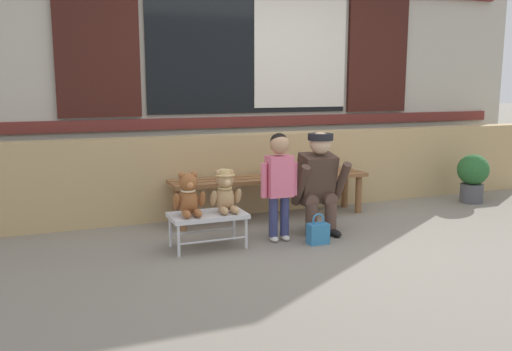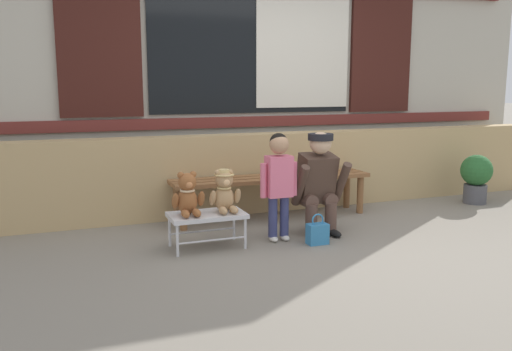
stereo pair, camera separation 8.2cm
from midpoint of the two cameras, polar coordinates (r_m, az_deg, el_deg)
ground_plane at (r=4.71m, az=8.27°, el=-7.35°), size 60.00×60.00×0.00m
brick_low_wall at (r=5.86m, az=1.58°, el=0.40°), size 7.37×0.25×0.85m
shop_facade at (r=6.28m, az=-0.18°, el=13.67°), size 7.52×0.26×3.61m
wooden_bench_long at (r=5.51m, az=2.16°, el=-0.77°), size 2.10×0.40×0.44m
small_display_bench at (r=4.53m, az=-4.74°, el=-4.44°), size 0.64×0.36×0.30m
teddy_bear_plain at (r=4.45m, az=-6.76°, el=-2.14°), size 0.28×0.26×0.36m
teddy_bear_with_hat at (r=4.54m, az=-2.85°, el=-1.74°), size 0.28×0.27×0.36m
child_standing at (r=4.66m, az=2.96°, el=0.06°), size 0.35×0.18×0.96m
adult_crouching at (r=4.96m, az=7.15°, el=-0.73°), size 0.50×0.49×0.95m
handbag_on_ground at (r=4.70m, az=7.07°, el=-6.14°), size 0.18×0.11×0.27m
potted_plant at (r=6.72m, az=22.77°, el=-0.05°), size 0.36×0.36×0.57m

